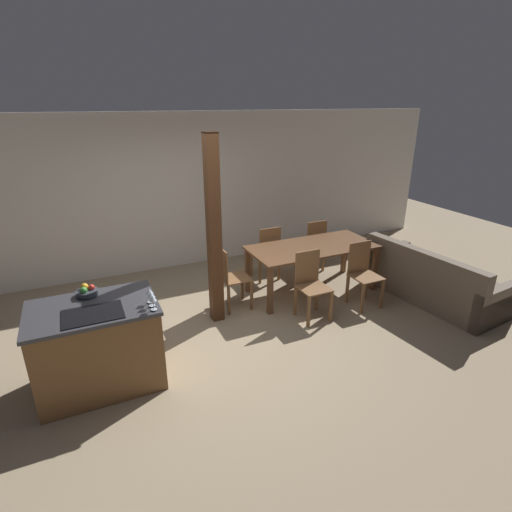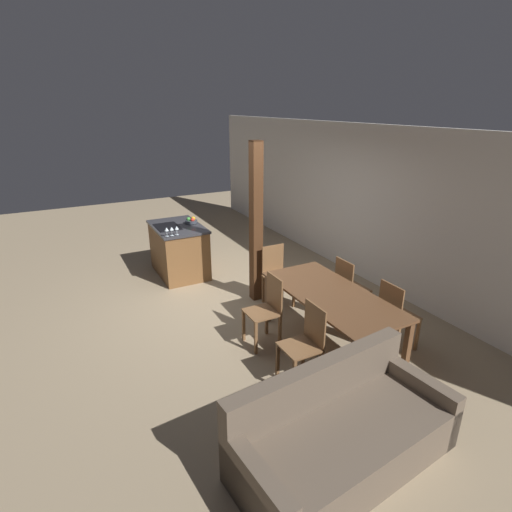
{
  "view_description": "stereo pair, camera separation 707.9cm",
  "coord_description": "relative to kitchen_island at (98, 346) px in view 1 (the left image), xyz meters",
  "views": [
    {
      "loc": [
        -1.45,
        -4.23,
        2.86
      ],
      "look_at": [
        0.6,
        0.2,
        0.95
      ],
      "focal_mm": 28.0,
      "sensor_mm": 36.0,
      "label": 1
    },
    {
      "loc": [
        5.36,
        -2.29,
        3.01
      ],
      "look_at": [
        0.6,
        0.2,
        0.95
      ],
      "focal_mm": 28.0,
      "sensor_mm": 36.0,
      "label": 2
    }
  ],
  "objects": [
    {
      "name": "ground_plane",
      "position": [
        1.46,
        0.34,
        -0.47
      ],
      "size": [
        16.0,
        16.0,
        0.0
      ],
      "primitive_type": "plane",
      "color": "#9E896B"
    },
    {
      "name": "dining_chair_head_end",
      "position": [
        1.87,
        1.0,
        0.03
      ],
      "size": [
        0.4,
        0.4,
        0.94
      ],
      "rotation": [
        0.0,
        0.0,
        1.57
      ],
      "color": "brown",
      "rests_on": "ground_plane"
    },
    {
      "name": "wine_glass_middle",
      "position": [
        0.55,
        -0.26,
        0.59
      ],
      "size": [
        0.07,
        0.07,
        0.15
      ],
      "color": "silver",
      "rests_on": "kitchen_island"
    },
    {
      "name": "fruit_bowl",
      "position": [
        -0.02,
        0.28,
        0.52
      ],
      "size": [
        0.22,
        0.22,
        0.11
      ],
      "color": "#383D47",
      "rests_on": "kitchen_island"
    },
    {
      "name": "timber_post",
      "position": [
        1.58,
        0.79,
        0.79
      ],
      "size": [
        0.16,
        0.16,
        2.52
      ],
      "color": "#4C2D19",
      "rests_on": "ground_plane"
    },
    {
      "name": "dining_chair_far_right",
      "position": [
        3.69,
        1.68,
        0.03
      ],
      "size": [
        0.4,
        0.4,
        0.94
      ],
      "rotation": [
        0.0,
        0.0,
        3.14
      ],
      "color": "brown",
      "rests_on": "ground_plane"
    },
    {
      "name": "dining_chair_far_left",
      "position": [
        2.79,
        1.68,
        0.03
      ],
      "size": [
        0.4,
        0.4,
        0.94
      ],
      "rotation": [
        0.0,
        0.0,
        3.14
      ],
      "color": "brown",
      "rests_on": "ground_plane"
    },
    {
      "name": "wine_glass_far",
      "position": [
        0.55,
        -0.17,
        0.59
      ],
      "size": [
        0.07,
        0.07,
        0.15
      ],
      "color": "silver",
      "rests_on": "kitchen_island"
    },
    {
      "name": "couch",
      "position": [
        4.77,
        -0.03,
        -0.19
      ],
      "size": [
        1.09,
        2.1,
        0.84
      ],
      "rotation": [
        0.0,
        0.0,
        1.67
      ],
      "color": "brown",
      "rests_on": "ground_plane"
    },
    {
      "name": "dining_chair_near_right",
      "position": [
        3.69,
        0.31,
        0.03
      ],
      "size": [
        0.4,
        0.4,
        0.94
      ],
      "color": "brown",
      "rests_on": "ground_plane"
    },
    {
      "name": "wall_back",
      "position": [
        1.46,
        2.96,
        0.88
      ],
      "size": [
        11.2,
        0.08,
        2.7
      ],
      "color": "silver",
      "rests_on": "ground_plane"
    },
    {
      "name": "dining_table",
      "position": [
        3.24,
        1.0,
        0.2
      ],
      "size": [
        1.99,
        0.92,
        0.76
      ],
      "color": "brown",
      "rests_on": "ground_plane"
    },
    {
      "name": "dining_chair_near_left",
      "position": [
        2.79,
        0.31,
        0.03
      ],
      "size": [
        0.4,
        0.4,
        0.94
      ],
      "color": "brown",
      "rests_on": "ground_plane"
    },
    {
      "name": "kitchen_island",
      "position": [
        0.0,
        0.0,
        0.0
      ],
      "size": [
        1.25,
        0.83,
        0.94
      ],
      "color": "brown",
      "rests_on": "ground_plane"
    },
    {
      "name": "wine_glass_near",
      "position": [
        0.55,
        -0.34,
        0.59
      ],
      "size": [
        0.07,
        0.07,
        0.15
      ],
      "color": "silver",
      "rests_on": "kitchen_island"
    }
  ]
}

